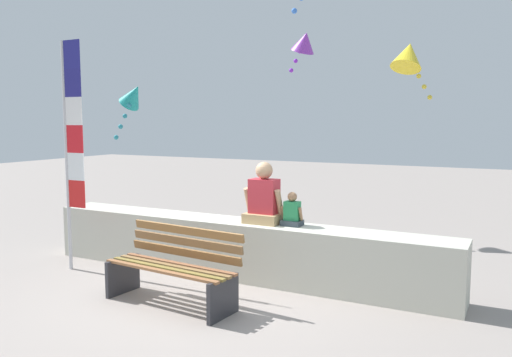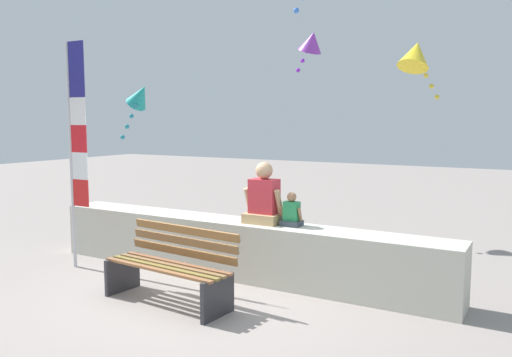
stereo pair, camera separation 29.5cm
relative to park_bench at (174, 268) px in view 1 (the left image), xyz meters
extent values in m
plane|color=gray|center=(0.14, 0.41, -0.42)|extent=(40.00, 40.00, 0.00)
cube|color=beige|center=(0.14, 1.26, -0.03)|extent=(6.00, 0.59, 0.78)
cube|color=#935F3A|center=(-0.02, -0.25, 0.03)|extent=(1.67, 0.23, 0.03)
cube|color=olive|center=(-0.01, -0.14, 0.03)|extent=(1.67, 0.23, 0.03)
cube|color=olive|center=(0.00, -0.03, 0.03)|extent=(1.67, 0.23, 0.03)
cube|color=#925C3B|center=(0.01, 0.08, 0.03)|extent=(1.67, 0.23, 0.03)
cube|color=olive|center=(0.02, 0.19, 0.15)|extent=(1.67, 0.20, 0.10)
cube|color=olive|center=(0.02, 0.21, 0.28)|extent=(1.67, 0.20, 0.10)
cube|color=olive|center=(0.02, 0.24, 0.41)|extent=(1.67, 0.20, 0.10)
cube|color=#2D2D33|center=(-0.78, -0.01, -0.19)|extent=(0.10, 0.53, 0.45)
cube|color=#2D2D33|center=(0.77, -0.16, -0.19)|extent=(0.10, 0.53, 0.45)
cube|color=tan|center=(0.54, 1.31, 0.43)|extent=(0.48, 0.40, 0.13)
cube|color=#C32F3B|center=(0.54, 1.31, 0.73)|extent=(0.37, 0.24, 0.46)
cylinder|color=tan|center=(0.31, 1.29, 0.67)|extent=(0.08, 0.19, 0.34)
cylinder|color=tan|center=(0.77, 1.29, 0.67)|extent=(0.08, 0.19, 0.34)
sphere|color=tan|center=(0.54, 1.31, 1.07)|extent=(0.23, 0.23, 0.23)
cube|color=#333D47|center=(0.95, 1.31, 0.40)|extent=(0.26, 0.21, 0.07)
cube|color=#288A50|center=(0.95, 1.31, 0.56)|extent=(0.20, 0.13, 0.25)
cylinder|color=#9A6E4C|center=(0.83, 1.30, 0.53)|extent=(0.04, 0.10, 0.18)
cylinder|color=#9A6E4C|center=(1.08, 1.30, 0.53)|extent=(0.04, 0.10, 0.18)
sphere|color=#9A6E4C|center=(0.95, 1.31, 0.75)|extent=(0.12, 0.12, 0.12)
cylinder|color=#B7B7BC|center=(-2.19, 0.46, 1.21)|extent=(0.05, 0.05, 3.26)
cube|color=red|center=(-2.01, 0.46, 0.70)|extent=(0.30, 0.02, 0.39)
cube|color=white|center=(-2.01, 0.46, 1.09)|extent=(0.30, 0.02, 0.39)
cube|color=red|center=(-2.01, 0.46, 1.48)|extent=(0.30, 0.02, 0.39)
cube|color=white|center=(-2.01, 0.46, 1.87)|extent=(0.30, 0.02, 0.39)
cube|color=navy|center=(-2.01, 0.46, 2.26)|extent=(0.30, 0.02, 0.39)
cube|color=navy|center=(-2.01, 0.46, 2.65)|extent=(0.30, 0.02, 0.39)
sphere|color=#3A76E0|center=(0.63, 2.07, 3.28)|extent=(0.08, 0.08, 0.08)
cone|color=teal|center=(-2.47, 2.26, 2.17)|extent=(0.59, 0.45, 0.54)
sphere|color=teal|center=(-2.48, 2.16, 1.99)|extent=(0.08, 0.08, 0.08)
sphere|color=teal|center=(-2.50, 2.06, 1.81)|extent=(0.08, 0.08, 0.08)
sphere|color=teal|center=(-2.52, 1.96, 1.63)|extent=(0.08, 0.08, 0.08)
sphere|color=teal|center=(-2.53, 1.87, 1.45)|extent=(0.08, 0.08, 0.08)
cone|color=yellow|center=(1.78, 4.34, 2.84)|extent=(0.64, 0.75, 0.64)
sphere|color=yellow|center=(1.88, 4.32, 2.66)|extent=(0.08, 0.08, 0.08)
sphere|color=yellow|center=(1.98, 4.30, 2.48)|extent=(0.08, 0.08, 0.08)
sphere|color=yellow|center=(2.07, 4.28, 2.30)|extent=(0.08, 0.08, 0.08)
sphere|color=yellow|center=(2.17, 4.27, 2.12)|extent=(0.08, 0.08, 0.08)
cone|color=purple|center=(-0.16, 4.43, 3.21)|extent=(0.70, 0.67, 0.50)
sphere|color=purple|center=(-0.21, 4.34, 3.03)|extent=(0.08, 0.08, 0.08)
sphere|color=purple|center=(-0.26, 4.25, 2.85)|extent=(0.08, 0.08, 0.08)
sphere|color=purple|center=(-0.31, 4.17, 2.67)|extent=(0.08, 0.08, 0.08)
camera|label=1|loc=(3.59, -4.87, 1.74)|focal=36.37mm
camera|label=2|loc=(3.85, -4.73, 1.74)|focal=36.37mm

